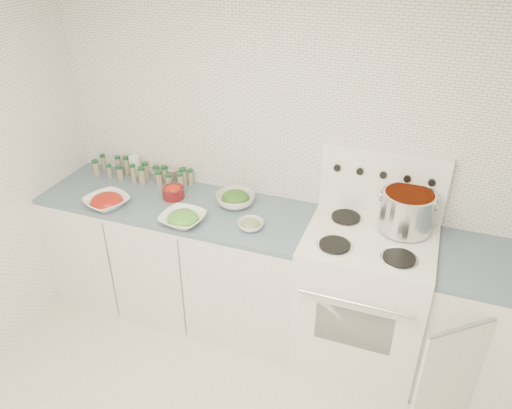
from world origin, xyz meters
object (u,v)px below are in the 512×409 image
object	(u,v)px
stove	(363,293)
stock_pot	(407,209)
bowl_snowpea	(183,218)
bowl_tomato	(107,201)

from	to	relation	value
stove	stock_pot	world-z (taller)	stove
bowl_snowpea	stock_pot	bearing A→B (deg)	15.19
stove	stock_pot	bearing A→B (deg)	38.81
stove	bowl_tomato	bearing A→B (deg)	-173.28
bowl_snowpea	bowl_tomato	bearing A→B (deg)	178.44
stock_pot	bowl_tomato	distance (m)	1.91
stove	bowl_snowpea	distance (m)	1.23
bowl_tomato	stove	bearing A→B (deg)	6.72
stove	stock_pot	size ratio (longest dim) A/B	4.08
stock_pot	bowl_tomato	bearing A→B (deg)	-169.75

